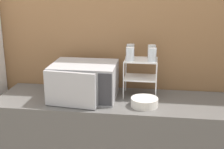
{
  "coord_description": "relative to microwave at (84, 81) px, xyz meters",
  "views": [
    {
      "loc": [
        0.29,
        -2.06,
        1.81
      ],
      "look_at": [
        -0.03,
        0.32,
        1.09
      ],
      "focal_mm": 50.0,
      "sensor_mm": 36.0,
      "label": 1
    }
  ],
  "objects": [
    {
      "name": "microwave",
      "position": [
        0.0,
        0.0,
        0.0
      ],
      "size": [
        0.52,
        0.47,
        0.29
      ],
      "color": "#ADADB2",
      "rests_on": "counter"
    },
    {
      "name": "glass_front_right",
      "position": [
        0.54,
        0.06,
        0.22
      ],
      "size": [
        0.07,
        0.07,
        0.11
      ],
      "color": "silver",
      "rests_on": "dish_rack"
    },
    {
      "name": "bowl",
      "position": [
        0.5,
        -0.12,
        -0.11
      ],
      "size": [
        0.21,
        0.21,
        0.07
      ],
      "color": "silver",
      "rests_on": "counter"
    },
    {
      "name": "dish_rack",
      "position": [
        0.45,
        0.12,
        0.08
      ],
      "size": [
        0.27,
        0.21,
        0.31
      ],
      "color": "white",
      "rests_on": "counter"
    },
    {
      "name": "glass_back_left",
      "position": [
        0.36,
        0.18,
        0.22
      ],
      "size": [
        0.07,
        0.07,
        0.11
      ],
      "color": "silver",
      "rests_on": "dish_rack"
    },
    {
      "name": "glass_front_left",
      "position": [
        0.37,
        0.06,
        0.22
      ],
      "size": [
        0.07,
        0.07,
        0.11
      ],
      "color": "silver",
      "rests_on": "dish_rack"
    },
    {
      "name": "counter",
      "position": [
        0.26,
        -0.0,
        -0.59
      ],
      "size": [
        1.94,
        0.59,
        0.89
      ],
      "color": "#595654",
      "rests_on": "ground_plane"
    },
    {
      "name": "glass_back_right",
      "position": [
        0.54,
        0.17,
        0.22
      ],
      "size": [
        0.07,
        0.07,
        0.11
      ],
      "color": "silver",
      "rests_on": "dish_rack"
    },
    {
      "name": "wall_back",
      "position": [
        0.26,
        0.33,
        0.27
      ],
      "size": [
        8.0,
        0.06,
        2.6
      ],
      "color": "olive",
      "rests_on": "ground_plane"
    }
  ]
}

